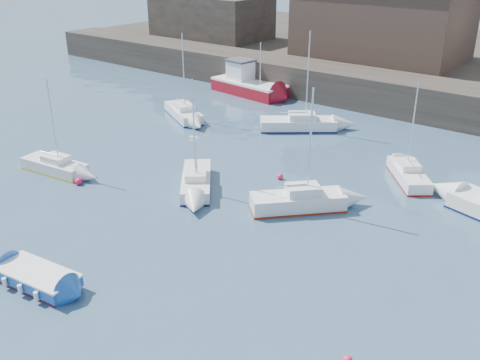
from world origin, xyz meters
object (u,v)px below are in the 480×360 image
Objects in this scene: sailboat_h at (298,124)px; buoy_far at (280,179)px; sailboat_c at (298,201)px; sailboat_e at (184,112)px; buoy_near at (79,185)px; sailboat_f at (408,174)px; fishing_boat at (247,84)px; sailboat_a at (55,166)px; blue_dinghy at (37,277)px; sailboat_b at (196,181)px.

buoy_far is at bearing -64.23° from sailboat_h.
sailboat_c is 0.98× the size of sailboat_e.
buoy_far is (9.40, 8.40, 0.00)m from buoy_near.
sailboat_f is 0.80× the size of sailboat_h.
sailboat_a is at bearing -85.06° from fishing_boat.
sailboat_c reaches higher than buoy_near.
buoy_far is (13.75, -5.62, -0.47)m from sailboat_e.
blue_dinghy is at bearing -68.50° from fishing_boat.
sailboat_h reaches higher than blue_dinghy.
sailboat_h reaches higher than fishing_boat.
buoy_near is (-5.07, -17.36, -0.50)m from sailboat_h.
sailboat_e reaches higher than buoy_near.
sailboat_e is 10.00m from sailboat_h.
blue_dinghy is 0.67× the size of sailboat_f.
buoy_far is at bearing -143.26° from sailboat_f.
sailboat_c is at bearing 68.92° from blue_dinghy.
sailboat_c reaches higher than fishing_boat.
sailboat_f is (18.70, 12.94, -0.00)m from sailboat_a.
sailboat_h is at bearing 115.77° from buoy_far.
sailboat_c is 4.28m from buoy_far.
blue_dinghy is 10.70m from buoy_near.
fishing_boat is at bearing 94.94° from sailboat_a.
fishing_boat is at bearing 101.61° from buoy_near.
blue_dinghy is 16.17m from buoy_far.
fishing_boat is 22.27m from sailboat_b.
sailboat_c is at bearing -42.10° from buoy_far.
sailboat_f is at bearing -26.65° from fishing_boat.
sailboat_e is at bearing 153.38° from sailboat_c.
buoy_near is at bearing -5.65° from sailboat_a.
sailboat_h is 9.97m from buoy_far.
fishing_boat is 1.05× the size of sailboat_h.
sailboat_c is (5.09, 13.20, 0.12)m from blue_dinghy.
buoy_far is (1.94, 16.05, -0.42)m from blue_dinghy.
sailboat_f is (9.82, 9.01, -0.01)m from sailboat_b.
sailboat_b is at bearing -60.69° from fishing_boat.
sailboat_e reaches higher than sailboat_a.
blue_dinghy reaches higher than buoy_far.
sailboat_h is (7.91, 17.08, 0.07)m from sailboat_a.
sailboat_h reaches higher than buoy_near.
buoy_near is (-15.87, -13.22, -0.43)m from sailboat_f.
fishing_boat reaches higher than buoy_near.
sailboat_h is at bearing -32.23° from fishing_boat.
buoy_far is (-6.46, -4.83, -0.43)m from sailboat_f.
buoy_far is (14.26, -15.23, -1.01)m from fishing_boat.
sailboat_c is (6.51, 1.34, 0.09)m from sailboat_b.
sailboat_c is at bearing 18.89° from sailboat_a.
blue_dinghy is 0.51× the size of fishing_boat.
sailboat_e reaches higher than fishing_boat.
sailboat_h is (-0.97, 13.15, 0.06)m from sailboat_b.
sailboat_f reaches higher than buoy_near.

